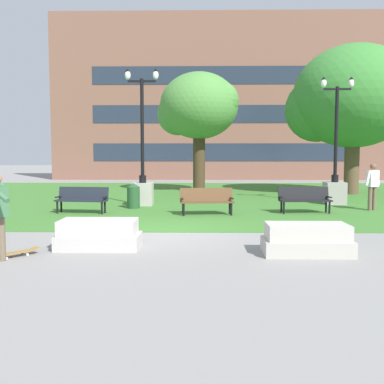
% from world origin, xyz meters
% --- Properties ---
extents(ground_plane, '(140.00, 140.00, 0.00)m').
position_xyz_m(ground_plane, '(0.00, 0.00, 0.00)').
color(ground_plane, gray).
extents(grass_lawn, '(40.00, 20.00, 0.02)m').
position_xyz_m(grass_lawn, '(0.00, 10.00, 0.01)').
color(grass_lawn, '#3D752D').
rests_on(grass_lawn, ground).
extents(concrete_block_center, '(1.80, 0.90, 0.64)m').
position_xyz_m(concrete_block_center, '(-1.21, -2.01, 0.31)').
color(concrete_block_center, '#BCB7B2').
rests_on(concrete_block_center, ground).
extents(concrete_block_left, '(1.80, 0.90, 0.64)m').
position_xyz_m(concrete_block_left, '(3.23, -2.51, 0.31)').
color(concrete_block_left, '#B2ADA3').
rests_on(concrete_block_left, ground).
extents(skateboard, '(0.81, 0.91, 0.14)m').
position_xyz_m(skateboard, '(-2.73, -2.86, 0.09)').
color(skateboard, olive).
rests_on(skateboard, ground).
extents(park_bench_near_left, '(1.85, 0.74, 0.90)m').
position_xyz_m(park_bench_near_left, '(-3.10, 3.78, 0.54)').
color(park_bench_near_left, '#1E232D').
rests_on(park_bench_near_left, grass_lawn).
extents(park_bench_near_right, '(1.84, 0.69, 0.90)m').
position_xyz_m(park_bench_near_right, '(4.65, 3.92, 0.54)').
color(park_bench_near_right, black).
rests_on(park_bench_near_right, grass_lawn).
extents(park_bench_far_left, '(1.85, 0.71, 0.90)m').
position_xyz_m(park_bench_far_left, '(1.24, 3.41, 0.54)').
color(park_bench_far_left, brown).
rests_on(park_bench_far_left, grass_lawn).
extents(lamp_post_right, '(1.32, 0.80, 5.16)m').
position_xyz_m(lamp_post_right, '(6.54, 6.77, 1.06)').
color(lamp_post_right, gray).
rests_on(lamp_post_right, grass_lawn).
extents(lamp_post_center, '(1.32, 0.80, 5.40)m').
position_xyz_m(lamp_post_center, '(-1.29, 6.17, 1.10)').
color(lamp_post_center, '#ADA89E').
rests_on(lamp_post_center, grass_lawn).
extents(tree_near_left, '(4.38, 4.18, 6.40)m').
position_xyz_m(tree_near_left, '(0.89, 12.60, 4.56)').
color(tree_near_left, '#42301E').
rests_on(tree_near_left, grass_lawn).
extents(tree_near_right, '(6.38, 6.07, 7.53)m').
position_xyz_m(tree_near_right, '(8.69, 11.46, 4.89)').
color(tree_near_right, brown).
rests_on(tree_near_right, grass_lawn).
extents(trash_bin, '(0.49, 0.49, 0.96)m').
position_xyz_m(trash_bin, '(-1.52, 5.16, 0.50)').
color(trash_bin, '#234C28').
rests_on(trash_bin, grass_lawn).
extents(person_bystander_near_lawn, '(0.72, 0.54, 1.71)m').
position_xyz_m(person_bystander_near_lawn, '(7.29, 4.69, 0.98)').
color(person_bystander_near_lawn, brown).
rests_on(person_bystander_near_lawn, grass_lawn).
extents(building_facade_distant, '(27.10, 1.03, 13.14)m').
position_xyz_m(building_facade_distant, '(2.66, 24.50, 6.56)').
color(building_facade_distant, brown).
rests_on(building_facade_distant, ground).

